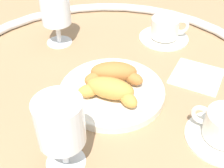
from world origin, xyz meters
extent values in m
plane|color=#997551|center=(0.00, 0.00, 0.00)|extent=(2.20, 2.20, 0.00)
torus|color=silver|center=(0.00, 0.00, 0.01)|extent=(0.79, 0.79, 0.02)
cylinder|color=silver|center=(-0.02, 0.03, 0.01)|extent=(0.23, 0.23, 0.02)
torus|color=silver|center=(-0.02, 0.03, 0.02)|extent=(0.23, 0.23, 0.01)
ellipsoid|color=#AD6B33|center=(-0.02, 0.00, 0.04)|extent=(0.11, 0.06, 0.04)
ellipsoid|color=#AD6B33|center=(0.02, 0.02, 0.03)|extent=(0.05, 0.05, 0.03)
ellipsoid|color=#AD6B33|center=(-0.06, 0.01, 0.03)|extent=(0.05, 0.04, 0.03)
ellipsoid|color=#CC893D|center=(-0.02, 0.06, 0.04)|extent=(0.11, 0.06, 0.04)
ellipsoid|color=#CC893D|center=(0.03, 0.06, 0.03)|extent=(0.05, 0.04, 0.03)
ellipsoid|color=#CC893D|center=(-0.06, 0.08, 0.03)|extent=(0.05, 0.05, 0.03)
cylinder|color=silver|center=(-0.23, 0.12, 0.00)|extent=(0.14, 0.14, 0.01)
torus|color=silver|center=(-0.19, 0.10, 0.04)|extent=(0.04, 0.02, 0.04)
cylinder|color=silver|center=(-0.12, -0.23, 0.00)|extent=(0.14, 0.14, 0.01)
cylinder|color=silver|center=(-0.12, -0.23, 0.03)|extent=(0.08, 0.08, 0.05)
cylinder|color=brown|center=(-0.12, -0.23, 0.06)|extent=(0.07, 0.07, 0.01)
torus|color=silver|center=(-0.17, -0.23, 0.04)|extent=(0.04, 0.01, 0.04)
cylinder|color=white|center=(0.16, -0.17, 0.00)|extent=(0.07, 0.07, 0.01)
cylinder|color=white|center=(0.16, -0.17, 0.03)|extent=(0.01, 0.01, 0.05)
cylinder|color=white|center=(0.16, -0.17, 0.10)|extent=(0.08, 0.08, 0.08)
cylinder|color=gold|center=(0.16, -0.17, 0.08)|extent=(0.07, 0.07, 0.05)
cylinder|color=white|center=(0.04, 0.21, 0.00)|extent=(0.07, 0.07, 0.01)
cylinder|color=white|center=(0.04, 0.21, 0.03)|extent=(0.01, 0.01, 0.05)
cylinder|color=white|center=(0.04, 0.21, 0.10)|extent=(0.08, 0.08, 0.08)
cylinder|color=gold|center=(0.04, 0.21, 0.09)|extent=(0.07, 0.07, 0.06)
cube|color=silver|center=(-0.20, -0.06, 0.00)|extent=(0.14, 0.14, 0.01)
camera|label=1|loc=(-0.08, 0.51, 0.43)|focal=47.66mm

